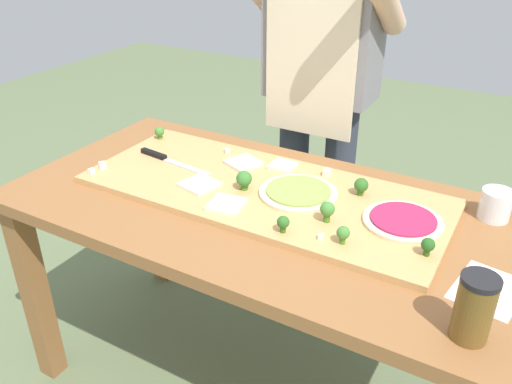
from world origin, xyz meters
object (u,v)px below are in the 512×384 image
at_px(broccoli_floret_back_right, 244,179).
at_px(broccoli_floret_back_mid, 343,233).
at_px(chefs_knife, 165,158).
at_px(pizza_slice_near_right, 243,163).
at_px(cheese_crumble_e, 91,171).
at_px(recipe_note, 488,289).
at_px(flour_cup, 495,206).
at_px(broccoli_floret_front_mid, 283,223).
at_px(cook_center, 320,72).
at_px(broccoli_floret_front_left, 159,132).
at_px(pizza_whole_pesto_green, 298,192).
at_px(broccoli_floret_center_left, 327,210).
at_px(pizza_slice_near_left, 227,205).
at_px(pizza_slice_center, 200,185).
at_px(cheese_crumble_d, 327,172).
at_px(cheese_crumble_c, 227,151).
at_px(pizza_slice_far_left, 283,166).
at_px(cheese_crumble_b, 103,165).
at_px(pizza_whole_beet_magenta, 403,221).
at_px(sauce_jar, 474,308).
at_px(broccoli_floret_back_left, 428,245).
at_px(broccoli_floret_front_right, 361,186).
at_px(prep_table, 261,232).
at_px(cheese_crumble_a, 321,237).

bearing_deg(broccoli_floret_back_right, broccoli_floret_back_mid, -18.85).
xyz_separation_m(chefs_knife, pizza_slice_near_right, (0.25, 0.10, 0.00)).
distance_m(cheese_crumble_e, recipe_note, 1.20).
xyz_separation_m(cheese_crumble_e, flour_cup, (1.16, 0.39, 0.01)).
xyz_separation_m(broccoli_floret_front_mid, cook_center, (-0.23, 0.73, 0.19)).
distance_m(broccoli_floret_front_left, cook_center, 0.63).
xyz_separation_m(pizza_whole_pesto_green, broccoli_floret_back_right, (-0.16, -0.05, 0.03)).
height_order(broccoli_floret_center_left, broccoli_floret_back_right, same).
height_order(pizza_slice_near_left, cook_center, cook_center).
xyz_separation_m(pizza_slice_near_right, pizza_slice_near_left, (0.10, -0.26, 0.00)).
distance_m(pizza_slice_center, cheese_crumble_d, 0.41).
height_order(pizza_whole_pesto_green, cheese_crumble_c, same).
relative_size(chefs_knife, pizza_slice_far_left, 3.87).
height_order(pizza_slice_center, pizza_slice_far_left, same).
relative_size(pizza_whole_pesto_green, broccoli_floret_back_right, 3.86).
bearing_deg(cook_center, cheese_crumble_b, -124.13).
distance_m(cheese_crumble_b, cook_center, 0.85).
distance_m(pizza_whole_beet_magenta, sauce_jar, 0.41).
bearing_deg(flour_cup, broccoli_floret_back_right, -161.04).
height_order(broccoli_floret_back_left, cheese_crumble_c, broccoli_floret_back_left).
bearing_deg(broccoli_floret_back_right, pizza_slice_center, -158.14).
distance_m(pizza_slice_center, broccoli_floret_center_left, 0.42).
bearing_deg(cheese_crumble_b, pizza_whole_beet_magenta, 9.20).
height_order(broccoli_floret_back_left, flour_cup, flour_cup).
bearing_deg(cheese_crumble_b, cheese_crumble_c, 46.72).
relative_size(recipe_note, cook_center, 0.11).
height_order(broccoli_floret_front_mid, cheese_crumble_c, broccoli_floret_front_mid).
xyz_separation_m(broccoli_floret_front_right, cheese_crumble_b, (-0.79, -0.25, -0.02)).
bearing_deg(prep_table, cheese_crumble_e, -165.75).
bearing_deg(cheese_crumble_b, pizza_slice_near_left, -1.06).
relative_size(chefs_knife, broccoli_floret_back_right, 4.99).
distance_m(chefs_knife, pizza_whole_pesto_green, 0.50).
height_order(broccoli_floret_center_left, cook_center, cook_center).
distance_m(broccoli_floret_back_right, cheese_crumble_c, 0.28).
distance_m(pizza_slice_center, pizza_slice_near_left, 0.15).
bearing_deg(cheese_crumble_a, cheese_crumble_d, 110.77).
distance_m(pizza_slice_far_left, cheese_crumble_a, 0.43).
distance_m(prep_table, broccoli_floret_front_right, 0.34).
distance_m(chefs_knife, broccoli_floret_back_right, 0.35).
bearing_deg(cheese_crumble_a, pizza_whole_pesto_green, 129.62).
relative_size(prep_table, recipe_note, 8.46).
xyz_separation_m(broccoli_floret_back_right, sauce_jar, (0.71, -0.29, 0.02)).
xyz_separation_m(broccoli_floret_back_right, cook_center, (-0.02, 0.58, 0.19)).
bearing_deg(broccoli_floret_front_left, recipe_note, -13.85).
bearing_deg(pizza_whole_beet_magenta, pizza_slice_far_left, 161.82).
relative_size(pizza_whole_beet_magenta, broccoli_floret_front_right, 4.01).
height_order(chefs_knife, pizza_slice_center, chefs_knife).
bearing_deg(pizza_slice_center, cheese_crumble_d, 40.43).
bearing_deg(broccoli_floret_back_left, broccoli_floret_front_right, 139.27).
bearing_deg(chefs_knife, broccoli_floret_front_right, 8.21).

